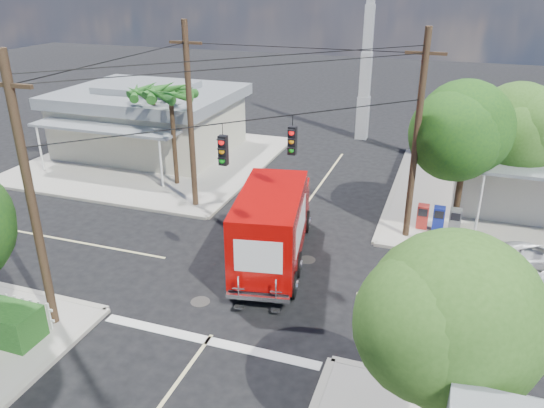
% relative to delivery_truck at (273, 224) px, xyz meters
% --- Properties ---
extents(ground, '(120.00, 120.00, 0.00)m').
position_rel_delivery_truck_xyz_m(ground, '(-0.29, -1.30, -1.65)').
color(ground, black).
rests_on(ground, ground).
extents(sidewalk_ne, '(14.12, 14.12, 0.14)m').
position_rel_delivery_truck_xyz_m(sidewalk_ne, '(10.59, 9.58, -1.58)').
color(sidewalk_ne, '#A6A196').
rests_on(sidewalk_ne, ground).
extents(sidewalk_nw, '(14.12, 14.12, 0.14)m').
position_rel_delivery_truck_xyz_m(sidewalk_nw, '(-11.17, 9.58, -1.58)').
color(sidewalk_nw, '#A6A196').
rests_on(sidewalk_nw, ground).
extents(road_markings, '(32.00, 32.00, 0.01)m').
position_rel_delivery_truck_xyz_m(road_markings, '(-0.29, -2.77, -1.65)').
color(road_markings, beige).
rests_on(road_markings, ground).
extents(building_nw, '(10.80, 10.20, 4.30)m').
position_rel_delivery_truck_xyz_m(building_nw, '(-12.29, 11.16, 0.57)').
color(building_nw, beige).
rests_on(building_nw, sidewalk_nw).
extents(radio_tower, '(0.80, 0.80, 17.00)m').
position_rel_delivery_truck_xyz_m(radio_tower, '(0.21, 18.70, 3.99)').
color(radio_tower, silver).
rests_on(radio_tower, ground).
extents(tree_ne_front, '(4.21, 4.14, 6.66)m').
position_rel_delivery_truck_xyz_m(tree_ne_front, '(6.92, 5.46, 3.11)').
color(tree_ne_front, '#422D1C').
rests_on(tree_ne_front, sidewalk_ne).
extents(tree_ne_back, '(3.77, 3.66, 5.82)m').
position_rel_delivery_truck_xyz_m(tree_ne_back, '(9.52, 7.66, 2.53)').
color(tree_ne_back, '#422D1C').
rests_on(tree_ne_back, sidewalk_ne).
extents(tree_se, '(3.67, 3.54, 5.62)m').
position_rel_delivery_truck_xyz_m(tree_se, '(6.72, -8.54, 2.39)').
color(tree_se, '#422D1C').
rests_on(tree_se, sidewalk_se).
extents(palm_nw_front, '(3.01, 3.08, 5.59)m').
position_rel_delivery_truck_xyz_m(palm_nw_front, '(-7.79, 6.20, 3.39)').
color(palm_nw_front, '#422D1C').
rests_on(palm_nw_front, sidewalk_nw).
extents(palm_nw_back, '(3.01, 3.08, 5.19)m').
position_rel_delivery_truck_xyz_m(palm_nw_back, '(-9.79, 7.70, 3.02)').
color(palm_nw_back, '#422D1C').
rests_on(palm_nw_back, sidewalk_nw).
extents(utility_poles, '(12.00, 10.68, 9.00)m').
position_rel_delivery_truck_xyz_m(utility_poles, '(-1.87, 0.30, 3.02)').
color(utility_poles, '#473321').
rests_on(utility_poles, ground).
extents(vending_boxes, '(1.90, 0.50, 1.10)m').
position_rel_delivery_truck_xyz_m(vending_boxes, '(6.21, 4.90, -0.96)').
color(vending_boxes, red).
rests_on(vending_boxes, sidewalk_ne).
extents(delivery_truck, '(3.57, 7.80, 3.26)m').
position_rel_delivery_truck_xyz_m(delivery_truck, '(0.00, 0.00, 0.00)').
color(delivery_truck, black).
rests_on(delivery_truck, ground).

